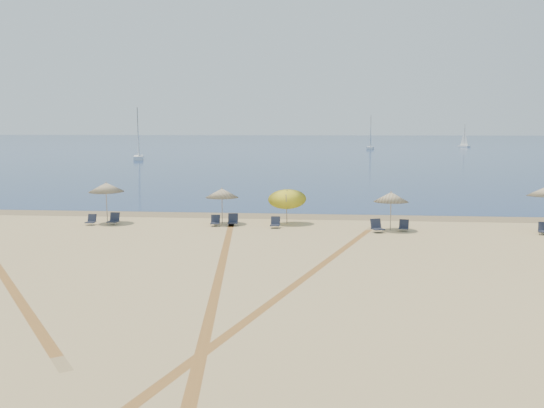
{
  "coord_description": "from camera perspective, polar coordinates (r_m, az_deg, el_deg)",
  "views": [
    {
      "loc": [
        3.56,
        -15.74,
        5.88
      ],
      "look_at": [
        0.0,
        20.0,
        1.3
      ],
      "focal_mm": 39.95,
      "sensor_mm": 36.0,
      "label": 1
    }
  ],
  "objects": [
    {
      "name": "sailboat_2",
      "position": [
        164.48,
        9.27,
        6.07
      ],
      "size": [
        2.42,
        6.2,
        8.99
      ],
      "rotation": [
        0.0,
        0.0,
        -0.15
      ],
      "color": "white",
      "rests_on": "ocean"
    },
    {
      "name": "umbrella_2",
      "position": [
        36.91,
        -4.74,
        1.04
      ],
      "size": [
        2.02,
        2.02,
        2.23
      ],
      "color": "gray",
      "rests_on": "ground"
    },
    {
      "name": "umbrella_1",
      "position": [
        38.35,
        -15.35,
        1.53
      ],
      "size": [
        2.15,
        2.17,
        2.57
      ],
      "color": "gray",
      "rests_on": "ground"
    },
    {
      "name": "chair_9",
      "position": [
        36.53,
        24.22,
        -2.17
      ],
      "size": [
        0.7,
        0.77,
        0.67
      ],
      "rotation": [
        0.0,
        0.0,
        -0.26
      ],
      "color": "black",
      "rests_on": "ground"
    },
    {
      "name": "chair_7",
      "position": [
        34.54,
        9.85,
        -2.09
      ],
      "size": [
        0.83,
        0.89,
        0.74
      ],
      "rotation": [
        0.0,
        0.0,
        0.37
      ],
      "color": "black",
      "rests_on": "ground"
    },
    {
      "name": "umbrella_3",
      "position": [
        36.72,
        1.42,
        0.85
      ],
      "size": [
        2.34,
        2.35,
        2.53
      ],
      "color": "gray",
      "rests_on": "ground"
    },
    {
      "name": "chair_8",
      "position": [
        35.22,
        12.31,
        -2.04
      ],
      "size": [
        0.64,
        0.72,
        0.65
      ],
      "rotation": [
        0.0,
        0.0,
        -0.19
      ],
      "color": "black",
      "rests_on": "ground"
    },
    {
      "name": "ocean",
      "position": [
        240.84,
        4.86,
        5.84
      ],
      "size": [
        500.0,
        500.0,
        0.0
      ],
      "primitive_type": "plane",
      "color": "#0C2151",
      "rests_on": "ground"
    },
    {
      "name": "chair_6",
      "position": [
        35.49,
        0.31,
        -1.79
      ],
      "size": [
        0.56,
        0.66,
        0.66
      ],
      "rotation": [
        0.0,
        0.0,
        -0.03
      ],
      "color": "black",
      "rests_on": "ground"
    },
    {
      "name": "sailboat_1",
      "position": [
        112.74,
        -12.47,
        5.55
      ],
      "size": [
        3.33,
        6.52,
        9.42
      ],
      "rotation": [
        0.0,
        0.0,
        0.29
      ],
      "color": "white",
      "rests_on": "ocean"
    },
    {
      "name": "chair_4",
      "position": [
        36.35,
        -5.36,
        -1.62
      ],
      "size": [
        0.59,
        0.67,
        0.65
      ],
      "rotation": [
        0.0,
        0.0,
        0.08
      ],
      "color": "black",
      "rests_on": "ground"
    },
    {
      "name": "wet_sand",
      "position": [
        40.33,
        0.56,
        -1.11
      ],
      "size": [
        500.0,
        500.0,
        0.0
      ],
      "primitive_type": "plane",
      "color": "olive",
      "rests_on": "ground"
    },
    {
      "name": "chair_3",
      "position": [
        37.97,
        -14.68,
        -1.4
      ],
      "size": [
        0.64,
        0.73,
        0.72
      ],
      "rotation": [
        0.0,
        0.0,
        -0.06
      ],
      "color": "black",
      "rests_on": "ground"
    },
    {
      "name": "chair_2",
      "position": [
        38.19,
        -16.67,
        -1.47
      ],
      "size": [
        0.55,
        0.64,
        0.64
      ],
      "rotation": [
        0.0,
        0.0,
        -0.03
      ],
      "color": "black",
      "rests_on": "ground"
    },
    {
      "name": "umbrella_4",
      "position": [
        35.15,
        11.16,
        0.65
      ],
      "size": [
        2.0,
        2.0,
        2.26
      ],
      "color": "gray",
      "rests_on": "ground"
    },
    {
      "name": "tire_tracks",
      "position": [
        25.29,
        -10.6,
        -6.29
      ],
      "size": [
        50.9,
        41.17,
        0.0
      ],
      "color": "tan",
      "rests_on": "ground"
    },
    {
      "name": "chair_5",
      "position": [
        36.36,
        -3.7,
        -1.55
      ],
      "size": [
        0.66,
        0.75,
        0.72
      ],
      "rotation": [
        0.0,
        0.0,
        0.09
      ],
      "color": "black",
      "rests_on": "ground"
    },
    {
      "name": "ground",
      "position": [
        17.17,
        -6.79,
        -12.8
      ],
      "size": [
        160.0,
        160.0,
        0.0
      ],
      "primitive_type": "plane",
      "color": "tan",
      "rests_on": "ground"
    },
    {
      "name": "sailboat_0",
      "position": [
        188.89,
        17.67,
        5.76
      ],
      "size": [
        2.89,
        4.63,
        6.77
      ],
      "rotation": [
        0.0,
        0.0,
        0.41
      ],
      "color": "white",
      "rests_on": "ocean"
    }
  ]
}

